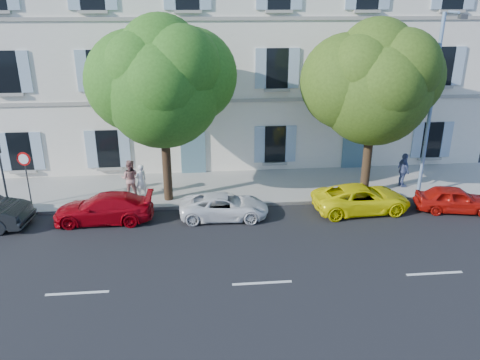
{
  "coord_description": "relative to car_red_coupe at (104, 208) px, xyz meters",
  "views": [
    {
      "loc": [
        -2.03,
        -17.17,
        8.76
      ],
      "look_at": [
        -0.15,
        2.0,
        1.4
      ],
      "focal_mm": 35.0,
      "sensor_mm": 36.0,
      "label": 1
    }
  ],
  "objects": [
    {
      "name": "car_red_hatchback",
      "position": [
        15.32,
        -0.47,
        -0.03
      ],
      "size": [
        3.53,
        1.98,
        1.14
      ],
      "primitive_type": "imported",
      "rotation": [
        0.0,
        0.0,
        1.37
      ],
      "color": "#B4120B",
      "rests_on": "ground"
    },
    {
      "name": "car_red_coupe",
      "position": [
        0.0,
        0.0,
        0.0
      ],
      "size": [
        4.18,
        1.77,
        1.2
      ],
      "primitive_type": "imported",
      "rotation": [
        0.0,
        0.0,
        4.69
      ],
      "color": "#9E040E",
      "rests_on": "ground"
    },
    {
      "name": "street_lamp",
      "position": [
        14.5,
        1.1,
        4.24
      ],
      "size": [
        0.45,
        1.78,
        8.27
      ],
      "color": "#7293BF",
      "rests_on": "sidewalk"
    },
    {
      "name": "car_yellow_supercar",
      "position": [
        11.2,
        -0.05,
        -0.0
      ],
      "size": [
        4.42,
        2.26,
        1.2
      ],
      "primitive_type": "imported",
      "rotation": [
        0.0,
        0.0,
        1.64
      ],
      "color": "#FAED0A",
      "rests_on": "ground"
    },
    {
      "name": "building",
      "position": [
        6.01,
        8.87,
        5.4
      ],
      "size": [
        28.0,
        7.0,
        12.0
      ],
      "primitive_type": "cube",
      "color": "white",
      "rests_on": "ground"
    },
    {
      "name": "car_white_coupe",
      "position": [
        5.09,
        -0.14,
        -0.07
      ],
      "size": [
        3.88,
        1.91,
        1.06
      ],
      "primitive_type": "imported",
      "rotation": [
        0.0,
        0.0,
        1.53
      ],
      "color": "white",
      "rests_on": "ground"
    },
    {
      "name": "pedestrian_c",
      "position": [
        14.11,
        2.28,
        0.4
      ],
      "size": [
        0.47,
        1.02,
        1.71
      ],
      "primitive_type": "imported",
      "rotation": [
        0.0,
        0.0,
        1.63
      ],
      "color": "#4A5887",
      "rests_on": "sidewalk"
    },
    {
      "name": "tree_left",
      "position": [
        2.62,
        1.78,
        4.69
      ],
      "size": [
        5.15,
        5.15,
        7.99
      ],
      "color": "#3A2819",
      "rests_on": "sidewalk"
    },
    {
      "name": "tree_right",
      "position": [
        11.94,
        1.63,
        4.53
      ],
      "size": [
        5.04,
        5.04,
        7.76
      ],
      "color": "#3A2819",
      "rests_on": "sidewalk"
    },
    {
      "name": "road_sign",
      "position": [
        -3.4,
        1.36,
        1.43
      ],
      "size": [
        0.6,
        0.13,
        2.61
      ],
      "color": "#383A3D",
      "rests_on": "sidewalk"
    },
    {
      "name": "ground",
      "position": [
        6.01,
        -1.33,
        -0.6
      ],
      "size": [
        90.0,
        90.0,
        0.0
      ],
      "primitive_type": "plane",
      "color": "black"
    },
    {
      "name": "kerb",
      "position": [
        6.01,
        0.95,
        -0.52
      ],
      "size": [
        36.0,
        0.16,
        0.16
      ],
      "primitive_type": "cube",
      "color": "#9E998E",
      "rests_on": "ground"
    },
    {
      "name": "pedestrian_b",
      "position": [
        0.87,
        2.27,
        0.45
      ],
      "size": [
        0.98,
        0.82,
        1.8
      ],
      "primitive_type": "imported",
      "rotation": [
        0.0,
        0.0,
        2.97
      ],
      "color": "#AA746D",
      "rests_on": "sidewalk"
    },
    {
      "name": "sidewalk",
      "position": [
        6.01,
        3.12,
        -0.53
      ],
      "size": [
        36.0,
        4.5,
        0.15
      ],
      "primitive_type": "cube",
      "color": "#A09E96",
      "rests_on": "ground"
    },
    {
      "name": "pedestrian_a",
      "position": [
        1.36,
        2.25,
        0.34
      ],
      "size": [
        0.69,
        0.65,
        1.58
      ],
      "primitive_type": "imported",
      "rotation": [
        0.0,
        0.0,
        3.8
      ],
      "color": "white",
      "rests_on": "sidewalk"
    }
  ]
}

